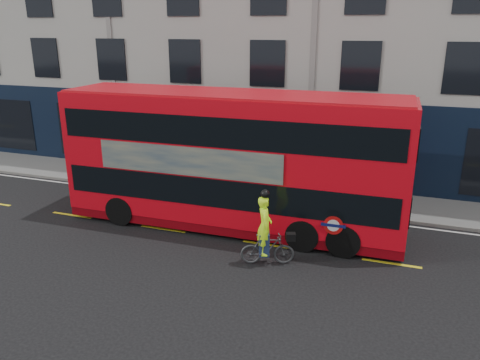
% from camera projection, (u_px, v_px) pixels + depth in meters
% --- Properties ---
extents(ground, '(120.00, 120.00, 0.00)m').
position_uv_depth(ground, '(255.00, 265.00, 14.51)').
color(ground, black).
rests_on(ground, ground).
extents(pavement, '(60.00, 3.00, 0.12)m').
position_uv_depth(pavement, '(300.00, 195.00, 20.32)').
color(pavement, slate).
rests_on(pavement, ground).
extents(kerb, '(60.00, 0.12, 0.13)m').
position_uv_depth(kerb, '(292.00, 207.00, 18.98)').
color(kerb, slate).
rests_on(kerb, ground).
extents(building_terrace, '(50.00, 10.07, 15.00)m').
position_uv_depth(building_terrace, '(333.00, 17.00, 23.79)').
color(building_terrace, '#A7A59D').
rests_on(building_terrace, ground).
extents(road_edge_line, '(58.00, 0.10, 0.01)m').
position_uv_depth(road_edge_line, '(290.00, 211.00, 18.73)').
color(road_edge_line, silver).
rests_on(road_edge_line, ground).
extents(lane_dashes, '(58.00, 0.12, 0.01)m').
position_uv_depth(lane_dashes, '(268.00, 245.00, 15.85)').
color(lane_dashes, yellow).
rests_on(lane_dashes, ground).
extents(bus, '(12.23, 2.97, 4.91)m').
position_uv_depth(bus, '(233.00, 160.00, 16.65)').
color(bus, red).
rests_on(bus, ground).
extents(cyclist, '(1.74, 0.98, 2.45)m').
position_uv_depth(cyclist, '(266.00, 239.00, 14.34)').
color(cyclist, '#45474A').
rests_on(cyclist, ground).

